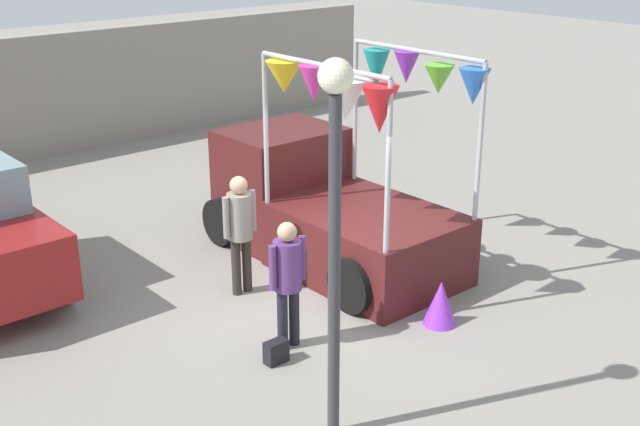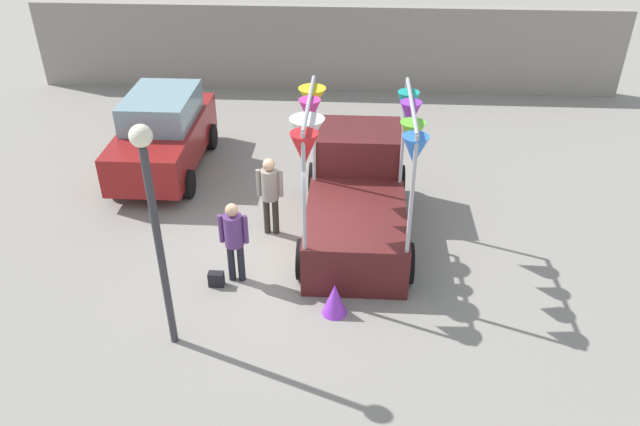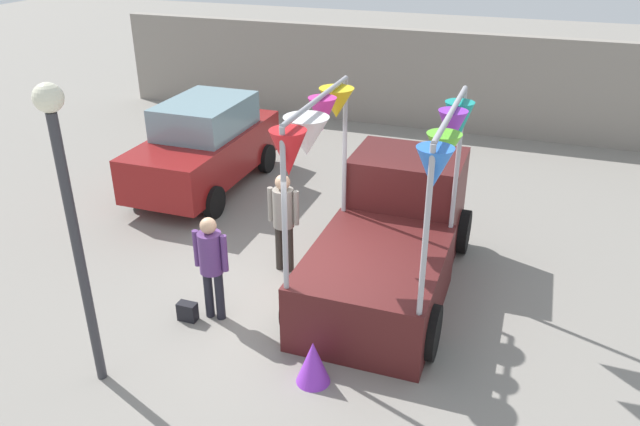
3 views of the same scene
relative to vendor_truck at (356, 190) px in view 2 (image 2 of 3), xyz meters
The scene contains 9 objects.
ground_plane 1.86m from the vendor_truck, 129.85° to the right, with size 60.00×60.00×0.00m, color gray.
vendor_truck is the anchor object (origin of this frame).
parked_car 5.18m from the vendor_truck, 152.71° to the left, with size 1.88×4.00×1.88m.
person_customer 2.85m from the vendor_truck, 139.05° to the right, with size 0.53×0.34×1.63m.
person_vendor 1.73m from the vendor_truck, behind, with size 0.53×0.34×1.70m.
handbag 3.33m from the vendor_truck, 140.43° to the right, with size 0.28×0.16×0.28m, color black.
street_lamp 4.84m from the vendor_truck, 129.40° to the right, with size 0.32×0.32×3.83m.
brick_boundary_wall 8.10m from the vendor_truck, 97.40° to the left, with size 18.00×0.36×2.60m, color gray.
folded_kite_bundle_violet 2.78m from the vendor_truck, 96.73° to the right, with size 0.44×0.44×0.60m, color purple.
Camera 2 is at (0.97, -9.67, 7.18)m, focal length 35.00 mm.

